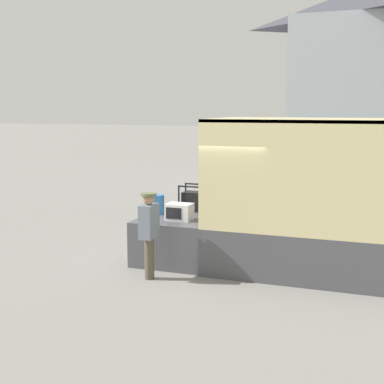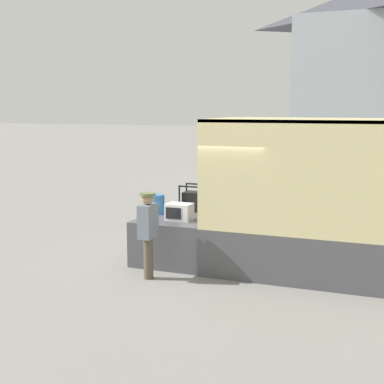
# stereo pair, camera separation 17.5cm
# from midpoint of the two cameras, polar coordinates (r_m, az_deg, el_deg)

# --- Properties ---
(ground_plane) EXTENTS (160.00, 160.00, 0.00)m
(ground_plane) POSITION_cam_midpoint_polar(r_m,az_deg,el_deg) (11.34, 3.02, -7.35)
(ground_plane) COLOR gray
(tailgate_deck) EXTENTS (1.53, 2.15, 0.92)m
(tailgate_deck) POSITION_cam_midpoint_polar(r_m,az_deg,el_deg) (11.47, -0.61, -4.76)
(tailgate_deck) COLOR #4C4C51
(tailgate_deck) RESTS_ON ground
(microwave) EXTENTS (0.51, 0.39, 0.34)m
(microwave) POSITION_cam_midpoint_polar(r_m,az_deg,el_deg) (10.89, -0.91, -2.12)
(microwave) COLOR white
(microwave) RESTS_ON tailgate_deck
(portable_generator) EXTENTS (0.62, 0.46, 0.59)m
(portable_generator) POSITION_cam_midpoint_polar(r_m,az_deg,el_deg) (11.84, 0.84, -0.96)
(portable_generator) COLOR black
(portable_generator) RESTS_ON tailgate_deck
(orange_bucket) EXTENTS (0.31, 0.31, 0.42)m
(orange_bucket) POSITION_cam_midpoint_polar(r_m,az_deg,el_deg) (11.53, -3.29, -1.31)
(orange_bucket) COLOR #3370B2
(orange_bucket) RESTS_ON tailgate_deck
(worker_person) EXTENTS (0.29, 0.44, 1.64)m
(worker_person) POSITION_cam_midpoint_polar(r_m,az_deg,el_deg) (9.97, -4.21, -3.72)
(worker_person) COLOR brown
(worker_person) RESTS_ON ground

